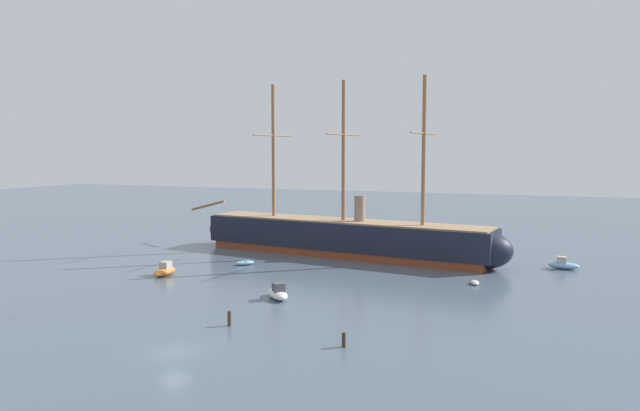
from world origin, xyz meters
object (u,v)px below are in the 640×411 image
(motorboat_near_centre, at_px, (278,293))
(dinghy_distant_centre, at_px, (389,243))
(dinghy_alongside_bow, at_px, (245,263))
(dinghy_alongside_stern, at_px, (475,282))
(motorboat_mid_left, at_px, (165,271))
(seagull_in_flight, at_px, (200,192))
(motorboat_far_right, at_px, (563,265))
(sailboat_far_left, at_px, (228,239))
(mooring_piling_nearest, at_px, (229,318))
(mooring_piling_left_pair, at_px, (344,340))
(tall_ship, at_px, (343,237))

(motorboat_near_centre, bearing_deg, dinghy_distant_centre, 87.63)
(motorboat_near_centre, distance_m, dinghy_distant_centre, 43.47)
(dinghy_alongside_bow, bearing_deg, dinghy_alongside_stern, -1.32)
(dinghy_alongside_bow, bearing_deg, motorboat_mid_left, -122.37)
(motorboat_mid_left, xyz_separation_m, seagull_in_flight, (13.30, -11.54, 11.90))
(motorboat_mid_left, relative_size, dinghy_alongside_stern, 1.91)
(dinghy_alongside_bow, xyz_separation_m, dinghy_alongside_stern, (33.67, -0.78, -0.08))
(dinghy_alongside_stern, relative_size, motorboat_far_right, 0.54)
(motorboat_mid_left, bearing_deg, dinghy_distant_centre, 59.78)
(dinghy_distant_centre, bearing_deg, seagull_in_flight, -99.85)
(sailboat_far_left, relative_size, mooring_piling_nearest, 3.30)
(dinghy_alongside_bow, relative_size, mooring_piling_nearest, 2.02)
(motorboat_far_right, relative_size, mooring_piling_left_pair, 3.40)
(motorboat_far_right, bearing_deg, seagull_in_flight, -136.24)
(sailboat_far_left, relative_size, dinghy_distant_centre, 2.49)
(dinghy_distant_centre, bearing_deg, tall_ship, -106.27)
(tall_ship, relative_size, motorboat_mid_left, 12.96)
(tall_ship, relative_size, dinghy_alongside_stern, 24.79)
(dinghy_distant_centre, distance_m, mooring_piling_nearest, 54.79)
(tall_ship, height_order, sailboat_far_left, tall_ship)
(dinghy_alongside_bow, bearing_deg, tall_ship, 49.64)
(motorboat_near_centre, distance_m, motorboat_far_right, 43.68)
(dinghy_alongside_stern, distance_m, seagull_in_flight, 36.59)
(motorboat_far_right, height_order, mooring_piling_nearest, motorboat_far_right)
(seagull_in_flight, bearing_deg, dinghy_alongside_bow, 106.65)
(mooring_piling_nearest, bearing_deg, dinghy_alongside_stern, 53.28)
(dinghy_alongside_stern, height_order, dinghy_distant_centre, dinghy_alongside_stern)
(motorboat_near_centre, relative_size, motorboat_mid_left, 1.04)
(motorboat_near_centre, xyz_separation_m, motorboat_far_right, (31.11, 30.67, -0.05))
(sailboat_far_left, bearing_deg, dinghy_alongside_bow, -54.28)
(motorboat_mid_left, relative_size, sailboat_far_left, 0.94)
(sailboat_far_left, distance_m, mooring_piling_nearest, 55.41)
(tall_ship, xyz_separation_m, dinghy_distant_centre, (4.04, 13.85, -2.87))
(motorboat_mid_left, bearing_deg, dinghy_alongside_bow, 57.63)
(mooring_piling_nearest, height_order, mooring_piling_left_pair, mooring_piling_nearest)
(tall_ship, relative_size, dinghy_alongside_bow, 19.81)
(dinghy_alongside_bow, height_order, dinghy_distant_centre, dinghy_alongside_bow)
(motorboat_near_centre, bearing_deg, seagull_in_flight, -140.41)
(dinghy_distant_centre, bearing_deg, motorboat_mid_left, -120.22)
(motorboat_near_centre, height_order, seagull_in_flight, seagull_in_flight)
(motorboat_far_right, relative_size, dinghy_distant_centre, 2.24)
(seagull_in_flight, bearing_deg, motorboat_far_right, 43.76)
(dinghy_alongside_stern, height_order, mooring_piling_nearest, mooring_piling_nearest)
(dinghy_alongside_stern, height_order, motorboat_far_right, motorboat_far_right)
(dinghy_alongside_bow, distance_m, motorboat_far_right, 46.61)
(motorboat_near_centre, relative_size, sailboat_far_left, 0.97)
(motorboat_far_right, distance_m, seagull_in_flight, 53.70)
(sailboat_far_left, height_order, mooring_piling_nearest, sailboat_far_left)
(motorboat_mid_left, distance_m, motorboat_far_right, 56.75)
(motorboat_near_centre, height_order, dinghy_alongside_stern, motorboat_near_centre)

